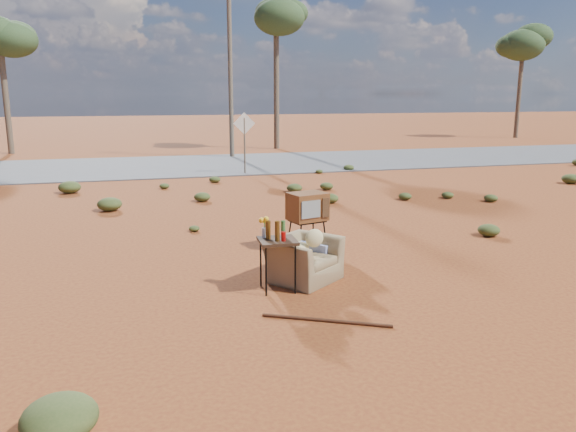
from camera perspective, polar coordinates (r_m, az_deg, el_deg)
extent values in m
plane|color=brown|center=(8.60, 1.55, -6.89)|extent=(140.00, 140.00, 0.00)
cube|color=#565659|center=(23.05, -9.53, 5.14)|extent=(140.00, 7.00, 0.04)
imported|color=olive|center=(8.63, 1.56, -3.72)|extent=(1.22, 1.15, 0.89)
ellipsoid|color=#DBCA86|center=(8.60, 1.12, -3.27)|extent=(0.32, 0.32, 0.19)
ellipsoid|color=#DBCA86|center=(8.50, 2.69, -2.26)|extent=(0.28, 0.14, 0.28)
cube|color=navy|center=(9.10, 2.82, -4.08)|extent=(0.74, 0.79, 0.52)
cube|color=black|center=(10.39, 1.97, -0.48)|extent=(0.67, 0.58, 0.03)
cylinder|color=black|center=(10.15, 1.29, -2.33)|extent=(0.03, 0.03, 0.53)
cylinder|color=black|center=(10.43, 3.81, -1.95)|extent=(0.03, 0.03, 0.53)
cylinder|color=black|center=(10.49, 0.12, -1.83)|extent=(0.03, 0.03, 0.53)
cylinder|color=black|center=(10.76, 2.58, -1.48)|extent=(0.03, 0.03, 0.53)
cube|color=brown|center=(10.33, 1.98, 0.98)|extent=(0.76, 0.65, 0.51)
cube|color=gray|center=(10.07, 2.34, 0.67)|extent=(0.38, 0.12, 0.32)
cube|color=#472D19|center=(10.24, 3.84, 0.85)|extent=(0.15, 0.06, 0.36)
cube|color=#331F12|center=(8.12, -1.07, -2.54)|extent=(0.56, 0.56, 0.04)
cylinder|color=black|center=(7.98, -2.25, -5.60)|extent=(0.03, 0.03, 0.75)
cylinder|color=black|center=(8.07, 0.75, -5.40)|extent=(0.03, 0.03, 0.75)
cylinder|color=black|center=(8.38, -2.79, -4.72)|extent=(0.03, 0.03, 0.75)
cylinder|color=black|center=(8.47, 0.06, -4.54)|extent=(0.03, 0.03, 0.75)
cylinder|color=#48290C|center=(8.11, -2.04, -1.40)|extent=(0.07, 0.07, 0.28)
cylinder|color=#48290C|center=(7.99, -1.10, -1.52)|extent=(0.07, 0.07, 0.30)
cylinder|color=#33632A|center=(8.20, -0.50, -1.30)|extent=(0.06, 0.06, 0.26)
cylinder|color=red|center=(8.01, -0.46, -2.07)|extent=(0.07, 0.07, 0.14)
cylinder|color=silver|center=(8.22, -2.40, -1.67)|extent=(0.09, 0.09, 0.15)
ellipsoid|color=yellow|center=(8.18, -2.41, -0.55)|extent=(0.17, 0.17, 0.13)
cylinder|color=#512815|center=(7.23, 3.91, -10.54)|extent=(1.48, 0.84, 0.04)
cylinder|color=brown|center=(20.22, -4.43, 7.09)|extent=(0.06, 0.06, 2.00)
cube|color=silver|center=(20.16, -4.47, 9.35)|extent=(0.78, 0.04, 0.78)
cylinder|color=brown|center=(30.28, -26.81, 11.35)|extent=(0.28, 0.28, 6.00)
cylinder|color=brown|center=(29.70, -1.19, 13.60)|extent=(0.28, 0.28, 7.00)
ellipsoid|color=#37522A|center=(29.92, -1.21, 19.36)|extent=(3.20, 3.20, 2.20)
cylinder|color=brown|center=(40.05, 22.47, 12.01)|extent=(0.28, 0.28, 6.50)
ellipsoid|color=#37522A|center=(40.18, 22.80, 15.92)|extent=(3.20, 3.20, 2.20)
cylinder|color=brown|center=(25.66, -5.89, 14.86)|extent=(0.20, 0.20, 8.00)
ellipsoid|color=#444C21|center=(12.10, 19.73, -1.36)|extent=(0.44, 0.44, 0.24)
ellipsoid|color=#444C21|center=(14.51, -17.68, 1.15)|extent=(0.60, 0.60, 0.33)
ellipsoid|color=#444C21|center=(15.96, 19.92, 1.73)|extent=(0.36, 0.36, 0.20)
ellipsoid|color=#444C21|center=(16.94, 3.94, 3.05)|extent=(0.40, 0.40, 0.22)
ellipsoid|color=#444C21|center=(17.50, -12.45, 2.99)|extent=(0.30, 0.30, 0.17)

